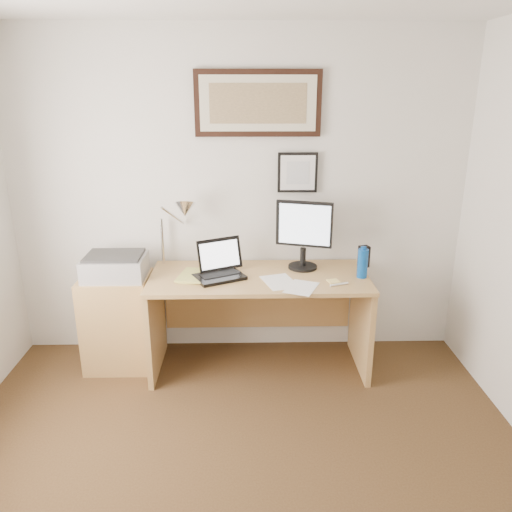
{
  "coord_description": "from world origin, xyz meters",
  "views": [
    {
      "loc": [
        0.05,
        -1.78,
        2.05
      ],
      "look_at": [
        0.12,
        1.43,
        0.97
      ],
      "focal_mm": 35.0,
      "sensor_mm": 36.0,
      "label": 1
    }
  ],
  "objects_px": {
    "side_cabinet": "(119,322)",
    "printer": "(115,266)",
    "water_bottle": "(363,263)",
    "book": "(180,275)",
    "desk": "(259,300)",
    "laptop": "(219,269)",
    "lcd_monitor": "(304,232)"
  },
  "relations": [
    {
      "from": "lcd_monitor",
      "to": "side_cabinet",
      "type": "bearing_deg",
      "value": -175.95
    },
    {
      "from": "side_cabinet",
      "to": "lcd_monitor",
      "type": "bearing_deg",
      "value": 4.05
    },
    {
      "from": "water_bottle",
      "to": "printer",
      "type": "xyz_separation_m",
      "value": [
        -1.8,
        0.09,
        -0.04
      ]
    },
    {
      "from": "side_cabinet",
      "to": "book",
      "type": "height_order",
      "value": "book"
    },
    {
      "from": "book",
      "to": "printer",
      "type": "relative_size",
      "value": 0.65
    },
    {
      "from": "desk",
      "to": "laptop",
      "type": "xyz_separation_m",
      "value": [
        -0.29,
        -0.09,
        0.29
      ]
    },
    {
      "from": "side_cabinet",
      "to": "lcd_monitor",
      "type": "distance_m",
      "value": 1.57
    },
    {
      "from": "side_cabinet",
      "to": "book",
      "type": "relative_size",
      "value": 2.55
    },
    {
      "from": "laptop",
      "to": "lcd_monitor",
      "type": "height_order",
      "value": "lcd_monitor"
    },
    {
      "from": "desk",
      "to": "lcd_monitor",
      "type": "relative_size",
      "value": 3.08
    },
    {
      "from": "desk",
      "to": "book",
      "type": "bearing_deg",
      "value": -171.55
    },
    {
      "from": "side_cabinet",
      "to": "laptop",
      "type": "relative_size",
      "value": 1.71
    },
    {
      "from": "water_bottle",
      "to": "lcd_monitor",
      "type": "relative_size",
      "value": 0.41
    },
    {
      "from": "book",
      "to": "laptop",
      "type": "distance_m",
      "value": 0.29
    },
    {
      "from": "desk",
      "to": "laptop",
      "type": "bearing_deg",
      "value": -163.21
    },
    {
      "from": "side_cabinet",
      "to": "book",
      "type": "bearing_deg",
      "value": -5.77
    },
    {
      "from": "book",
      "to": "desk",
      "type": "distance_m",
      "value": 0.63
    },
    {
      "from": "lcd_monitor",
      "to": "printer",
      "type": "bearing_deg",
      "value": -175.56
    },
    {
      "from": "book",
      "to": "laptop",
      "type": "relative_size",
      "value": 0.67
    },
    {
      "from": "desk",
      "to": "laptop",
      "type": "relative_size",
      "value": 3.74
    },
    {
      "from": "book",
      "to": "lcd_monitor",
      "type": "bearing_deg",
      "value": 9.32
    },
    {
      "from": "side_cabinet",
      "to": "printer",
      "type": "bearing_deg",
      "value": -26.9
    },
    {
      "from": "water_bottle",
      "to": "desk",
      "type": "distance_m",
      "value": 0.83
    },
    {
      "from": "side_cabinet",
      "to": "water_bottle",
      "type": "xyz_separation_m",
      "value": [
        1.82,
        -0.1,
        0.49
      ]
    },
    {
      "from": "desk",
      "to": "lcd_monitor",
      "type": "height_order",
      "value": "lcd_monitor"
    },
    {
      "from": "side_cabinet",
      "to": "book",
      "type": "distance_m",
      "value": 0.64
    },
    {
      "from": "desk",
      "to": "laptop",
      "type": "distance_m",
      "value": 0.42
    },
    {
      "from": "desk",
      "to": "side_cabinet",
      "type": "bearing_deg",
      "value": -178.11
    },
    {
      "from": "water_bottle",
      "to": "book",
      "type": "relative_size",
      "value": 0.74
    },
    {
      "from": "desk",
      "to": "printer",
      "type": "relative_size",
      "value": 3.64
    },
    {
      "from": "desk",
      "to": "printer",
      "type": "xyz_separation_m",
      "value": [
        -1.05,
        -0.04,
        0.3
      ]
    },
    {
      "from": "water_bottle",
      "to": "printer",
      "type": "height_order",
      "value": "water_bottle"
    }
  ]
}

